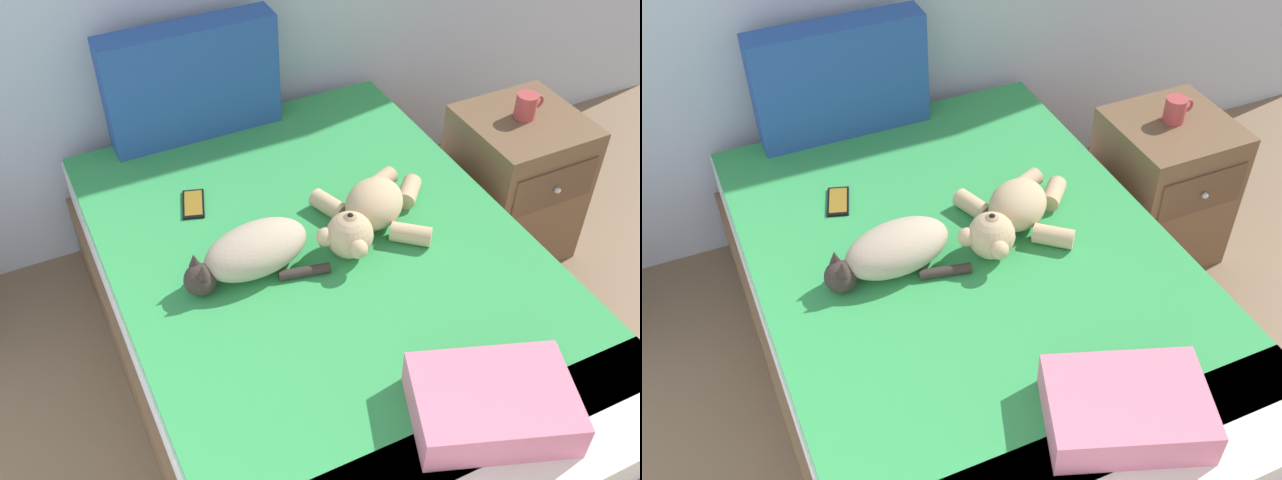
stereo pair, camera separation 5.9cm
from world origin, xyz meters
The scene contains 8 objects.
bed centered at (1.24, 3.33, 0.26)m, with size 1.34×1.90×0.53m.
patterned_cushion centered at (1.11, 4.19, 0.75)m, with size 0.64×0.13×0.44m.
cat centered at (1.01, 3.40, 0.60)m, with size 0.44×0.25×0.15m.
teddy_bear centered at (1.42, 3.41, 0.60)m, with size 0.47×0.40×0.16m.
cell_phone centered at (0.95, 3.78, 0.54)m, with size 0.11×0.16×0.01m.
throw_pillow centered at (1.35, 2.64, 0.58)m, with size 0.40×0.28×0.11m, color #D1728C.
nightstand centered at (2.20, 3.62, 0.31)m, with size 0.43×0.46×0.61m.
mug centered at (2.21, 3.64, 0.66)m, with size 0.12×0.08×0.09m.
Camera 2 is at (0.54, 1.81, 2.14)m, focal length 41.99 mm.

